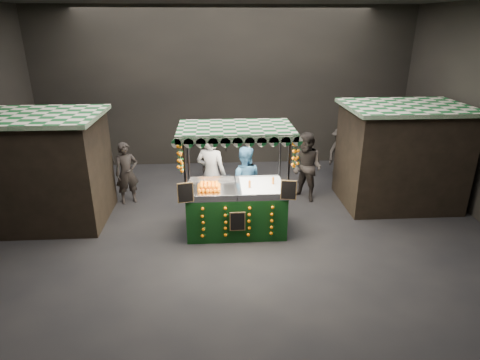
{
  "coord_description": "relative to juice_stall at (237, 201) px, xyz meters",
  "views": [
    {
      "loc": [
        -0.34,
        -8.08,
        4.5
      ],
      "look_at": [
        0.22,
        0.6,
        1.08
      ],
      "focal_mm": 30.17,
      "sensor_mm": 36.0,
      "label": 1
    }
  ],
  "objects": [
    {
      "name": "shopper_0",
      "position": [
        -2.77,
        1.78,
        0.06
      ],
      "size": [
        0.71,
        0.6,
        1.64
      ],
      "rotation": [
        0.0,
        0.0,
        0.41
      ],
      "color": "#282220",
      "rests_on": "ground"
    },
    {
      "name": "juice_stall",
      "position": [
        0.0,
        0.0,
        0.0
      ],
      "size": [
        2.53,
        1.49,
        2.45
      ],
      "color": "black",
      "rests_on": "ground"
    },
    {
      "name": "market_hall",
      "position": [
        -0.11,
        -0.15,
        2.62
      ],
      "size": [
        12.1,
        10.1,
        5.05
      ],
      "color": "black",
      "rests_on": "ground"
    },
    {
      "name": "neighbour_stall_left",
      "position": [
        -4.51,
        0.85,
        0.55
      ],
      "size": [
        3.0,
        2.2,
        2.6
      ],
      "color": "black",
      "rests_on": "ground"
    },
    {
      "name": "ground",
      "position": [
        -0.11,
        -0.15,
        -0.76
      ],
      "size": [
        12.0,
        12.0,
        0.0
      ],
      "primitive_type": "plane",
      "color": "black",
      "rests_on": "ground"
    },
    {
      "name": "neighbour_stall_right",
      "position": [
        4.29,
        1.35,
        0.55
      ],
      "size": [
        3.0,
        2.2,
        2.6
      ],
      "color": "black",
      "rests_on": "ground"
    },
    {
      "name": "shopper_3",
      "position": [
        3.36,
        3.38,
        0.01
      ],
      "size": [
        1.14,
        1.05,
        1.53
      ],
      "rotation": [
        0.0,
        0.0,
        0.64
      ],
      "color": "#2D2824",
      "rests_on": "ground"
    },
    {
      "name": "vendor_grey",
      "position": [
        -0.56,
        0.98,
        0.28
      ],
      "size": [
        0.89,
        0.75,
        2.07
      ],
      "rotation": [
        0.0,
        0.0,
        2.75
      ],
      "color": "slate",
      "rests_on": "ground"
    },
    {
      "name": "shopper_2",
      "position": [
        -0.64,
        3.39,
        0.17
      ],
      "size": [
        1.13,
        0.58,
        1.85
      ],
      "rotation": [
        0.0,
        0.0,
        3.02
      ],
      "color": "black",
      "rests_on": "ground"
    },
    {
      "name": "shopper_1",
      "position": [
        1.94,
        1.65,
        0.17
      ],
      "size": [
        1.13,
        1.14,
        1.85
      ],
      "rotation": [
        0.0,
        0.0,
        -0.82
      ],
      "color": "#2A2522",
      "rests_on": "ground"
    },
    {
      "name": "shopper_4",
      "position": [
        -3.85,
        3.43,
        0.0
      ],
      "size": [
        0.87,
        0.72,
        1.53
      ],
      "rotation": [
        0.0,
        0.0,
        3.51
      ],
      "color": "#272320",
      "rests_on": "ground"
    },
    {
      "name": "vendor_blue",
      "position": [
        0.24,
        0.89,
        0.12
      ],
      "size": [
        0.94,
        0.78,
        1.75
      ],
      "rotation": [
        0.0,
        0.0,
        3.0
      ],
      "color": "navy",
      "rests_on": "ground"
    }
  ]
}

